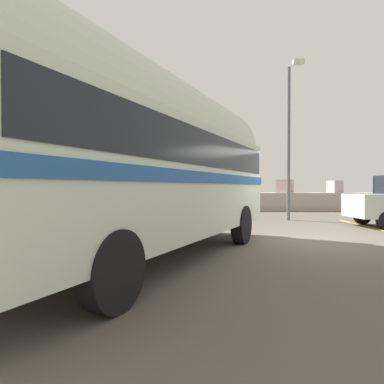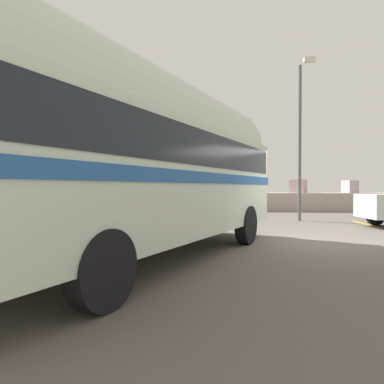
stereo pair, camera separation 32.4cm
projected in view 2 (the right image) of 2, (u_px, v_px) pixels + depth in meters
The scene contains 4 objects.
ground at pixel (320, 242), 8.90m from camera, with size 32.00×26.00×0.02m.
breakwater at pixel (259, 200), 20.67m from camera, with size 31.36×1.87×2.46m.
vintage_coach at pixel (151, 157), 6.73m from camera, with size 5.54×8.84×3.70m.
lamp_post at pixel (301, 133), 14.31m from camera, with size 0.45×1.07×6.60m.
Camera 2 is at (-2.61, -9.12, 1.46)m, focal length 31.88 mm.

